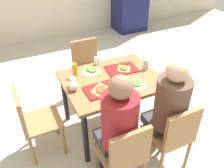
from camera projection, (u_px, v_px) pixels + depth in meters
ground_plane at (112, 126)px, 3.09m from camera, size 10.00×10.00×0.02m
main_table at (112, 86)px, 2.72m from camera, size 1.08×0.86×0.73m
chair_near_left at (125, 154)px, 2.10m from camera, size 0.40×0.40×0.84m
chair_near_right at (173, 134)px, 2.30m from camera, size 0.40×0.40×0.84m
chair_far_side at (87, 65)px, 3.41m from camera, size 0.40×0.40×0.84m
chair_left_end at (33, 119)px, 2.47m from camera, size 0.40×0.40×0.84m
person_in_red at (118, 124)px, 2.07m from camera, size 0.32×0.42×1.25m
person_in_brown_jacket at (168, 106)px, 2.26m from camera, size 0.32×0.42×1.25m
tray_red_near at (102, 89)px, 2.48m from camera, size 0.36×0.26×0.02m
tray_red_far at (122, 69)px, 2.83m from camera, size 0.38×0.29×0.02m
paper_plate_center at (91, 72)px, 2.78m from camera, size 0.22×0.22×0.01m
paper_plate_near_edge at (135, 86)px, 2.55m from camera, size 0.22×0.22×0.01m
pizza_slice_a at (102, 90)px, 2.45m from camera, size 0.23×0.26×0.02m
pizza_slice_b at (124, 68)px, 2.81m from camera, size 0.16×0.18×0.02m
pizza_slice_c at (91, 69)px, 2.80m from camera, size 0.24×0.27×0.02m
pizza_slice_d at (136, 83)px, 2.56m from camera, size 0.23×0.24×0.02m
plastic_cup_a at (97, 61)px, 2.90m from camera, size 0.07×0.07×0.10m
plastic_cup_b at (130, 92)px, 2.38m from camera, size 0.07×0.07×0.10m
plastic_cup_c at (73, 81)px, 2.53m from camera, size 0.07×0.07×0.10m
soda_can at (146, 64)px, 2.81m from camera, size 0.07×0.07×0.12m
condiment_bottle at (75, 70)px, 2.67m from camera, size 0.06×0.06×0.16m
foil_bundle at (73, 86)px, 2.46m from camera, size 0.10×0.10×0.10m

